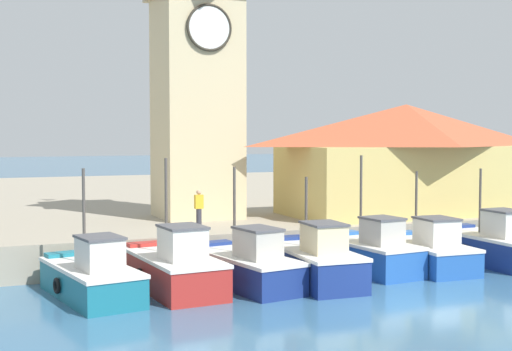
# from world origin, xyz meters

# --- Properties ---
(ground_plane) EXTENTS (300.00, 300.00, 0.00)m
(ground_plane) POSITION_xyz_m (0.00, 0.00, 0.00)
(ground_plane) COLOR #386689
(quay_wharf) EXTENTS (120.00, 40.00, 1.38)m
(quay_wharf) POSITION_xyz_m (0.00, 27.98, 0.69)
(quay_wharf) COLOR #9E937F
(quay_wharf) RESTS_ON ground
(fishing_boat_far_left) EXTENTS (2.80, 5.18, 4.15)m
(fishing_boat_far_left) POSITION_xyz_m (-9.08, 5.01, 0.71)
(fishing_boat_far_left) COLOR #196B7F
(fishing_boat_far_left) RESTS_ON ground
(fishing_boat_left_outer) EXTENTS (2.51, 5.34, 4.44)m
(fishing_boat_left_outer) POSITION_xyz_m (-6.33, 5.14, 0.78)
(fishing_boat_left_outer) COLOR #AD2823
(fishing_boat_left_outer) RESTS_ON ground
(fishing_boat_left_inner) EXTENTS (2.74, 5.46, 4.11)m
(fishing_boat_left_inner) POSITION_xyz_m (-3.86, 4.90, 0.72)
(fishing_boat_left_inner) COLOR navy
(fishing_boat_left_inner) RESTS_ON ground
(fishing_boat_mid_left) EXTENTS (2.21, 5.19, 3.72)m
(fishing_boat_mid_left) POSITION_xyz_m (-1.45, 4.43, 0.78)
(fishing_boat_mid_left) COLOR navy
(fishing_boat_mid_left) RESTS_ON ground
(fishing_boat_center) EXTENTS (2.45, 4.62, 4.44)m
(fishing_boat_center) POSITION_xyz_m (1.41, 5.37, 0.76)
(fishing_boat_center) COLOR #2356A8
(fishing_boat_center) RESTS_ON ground
(fishing_boat_mid_right) EXTENTS (2.31, 4.91, 3.78)m
(fishing_boat_mid_right) POSITION_xyz_m (3.75, 5.15, 0.70)
(fishing_boat_mid_right) COLOR #2356A8
(fishing_boat_mid_right) RESTS_ON ground
(fishing_boat_right_inner) EXTENTS (2.18, 4.92, 3.83)m
(fishing_boat_right_inner) POSITION_xyz_m (6.89, 5.11, 0.77)
(fishing_boat_right_inner) COLOR navy
(fishing_boat_right_inner) RESTS_ON ground
(clock_tower) EXTENTS (4.05, 4.05, 14.61)m
(clock_tower) POSITION_xyz_m (-2.77, 13.83, 8.21)
(clock_tower) COLOR beige
(clock_tower) RESTS_ON quay_wharf
(warehouse_right) EXTENTS (11.98, 5.98, 5.30)m
(warehouse_right) POSITION_xyz_m (7.05, 11.42, 4.09)
(warehouse_right) COLOR tan
(warehouse_right) RESTS_ON quay_wharf
(dock_worker_near_tower) EXTENTS (0.34, 0.22, 1.62)m
(dock_worker_near_tower) POSITION_xyz_m (-4.00, 9.71, 2.22)
(dock_worker_near_tower) COLOR #33333D
(dock_worker_near_tower) RESTS_ON quay_wharf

